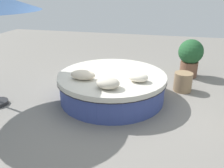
# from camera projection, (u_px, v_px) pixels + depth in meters

# --- Properties ---
(ground_plane) EXTENTS (16.00, 16.00, 0.00)m
(ground_plane) POSITION_uv_depth(u_px,v_px,m) (112.00, 98.00, 5.37)
(ground_plane) COLOR gray
(round_bed) EXTENTS (2.43, 2.43, 0.59)m
(round_bed) POSITION_uv_depth(u_px,v_px,m) (112.00, 86.00, 5.26)
(round_bed) COLOR #38478C
(round_bed) RESTS_ON ground_plane
(throw_pillow_0) EXTENTS (0.53, 0.30, 0.20)m
(throw_pillow_0) POSITION_uv_depth(u_px,v_px,m) (83.00, 75.00, 4.82)
(throw_pillow_0) COLOR beige
(throw_pillow_0) RESTS_ON round_bed
(throw_pillow_1) EXTENTS (0.45, 0.37, 0.21)m
(throw_pillow_1) POSITION_uv_depth(u_px,v_px,m) (108.00, 83.00, 4.39)
(throw_pillow_1) COLOR beige
(throw_pillow_1) RESTS_ON round_bed
(throw_pillow_2) EXTENTS (0.40, 0.30, 0.18)m
(throw_pillow_2) POSITION_uv_depth(u_px,v_px,m) (138.00, 77.00, 4.71)
(throw_pillow_2) COLOR silver
(throw_pillow_2) RESTS_ON round_bed
(planter) EXTENTS (0.68, 0.68, 1.07)m
(planter) POSITION_uv_depth(u_px,v_px,m) (190.00, 56.00, 6.48)
(planter) COLOR brown
(planter) RESTS_ON ground_plane
(side_table) EXTENTS (0.44, 0.44, 0.47)m
(side_table) POSITION_uv_depth(u_px,v_px,m) (183.00, 82.00, 5.68)
(side_table) COLOR #997A56
(side_table) RESTS_ON ground_plane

